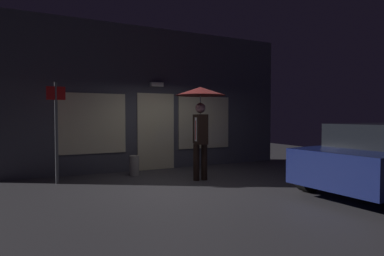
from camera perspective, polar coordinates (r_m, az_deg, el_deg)
ground_plane at (r=7.18m, az=-0.78°, el=-10.21°), size 18.00×18.00×0.00m
building_facade at (r=9.20m, az=-7.00°, el=5.12°), size 8.43×0.48×4.08m
person_with_umbrella at (r=7.43m, az=1.55°, el=4.15°), size 1.21×1.21×2.24m
street_sign_post at (r=7.68m, az=-23.64°, el=0.31°), size 0.40×0.07×2.31m
sidewalk_bollard at (r=8.27m, az=-10.54°, el=-6.78°), size 0.25×0.25×0.52m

